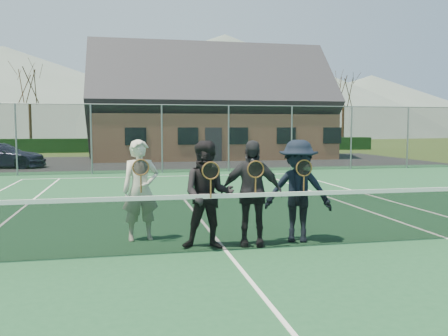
% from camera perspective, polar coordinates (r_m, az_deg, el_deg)
% --- Properties ---
extents(ground, '(220.00, 220.00, 0.00)m').
position_cam_1_polar(ground, '(27.56, -8.46, 0.68)').
color(ground, '#314619').
rests_on(ground, ground).
extents(court_surface, '(30.00, 30.00, 0.02)m').
position_cam_1_polar(court_surface, '(7.87, 0.21, -10.01)').
color(court_surface, '#1C4C2B').
rests_on(court_surface, ground).
extents(tarmac_carpark, '(40.00, 12.00, 0.01)m').
position_cam_1_polar(tarmac_carpark, '(27.62, -16.77, 0.54)').
color(tarmac_carpark, black).
rests_on(tarmac_carpark, ground).
extents(hedge_row, '(40.00, 1.20, 1.10)m').
position_cam_1_polar(hedge_row, '(39.50, -9.49, 2.76)').
color(hedge_row, black).
rests_on(hedge_row, ground).
extents(hill_west, '(110.00, 110.00, 18.00)m').
position_cam_1_polar(hill_west, '(105.31, -24.88, 8.33)').
color(hill_west, slate).
rests_on(hill_west, ground).
extents(hill_centre, '(120.00, 120.00, 22.00)m').
position_cam_1_polar(hill_centre, '(105.07, 0.12, 9.89)').
color(hill_centre, slate).
rests_on(hill_centre, ground).
extents(hill_east, '(90.00, 90.00, 14.00)m').
position_cam_1_polar(hill_east, '(117.13, 17.26, 7.20)').
color(hill_east, slate).
rests_on(hill_east, ground).
extents(car_c, '(4.56, 2.53, 1.25)m').
position_cam_1_polar(car_c, '(25.98, -25.27, 1.38)').
color(car_c, '#1A1C35').
rests_on(car_c, ground).
extents(court_markings, '(11.03, 23.83, 0.01)m').
position_cam_1_polar(court_markings, '(7.87, 0.21, -9.90)').
color(court_markings, white).
rests_on(court_markings, court_surface).
extents(tennis_net, '(11.68, 0.08, 1.10)m').
position_cam_1_polar(tennis_net, '(7.75, 0.21, -6.23)').
color(tennis_net, slate).
rests_on(tennis_net, ground).
extents(perimeter_fence, '(30.07, 0.07, 3.02)m').
position_cam_1_polar(perimeter_fence, '(21.00, -7.48, 3.53)').
color(perimeter_fence, slate).
rests_on(perimeter_fence, ground).
extents(clubhouse, '(15.60, 8.20, 7.70)m').
position_cam_1_polar(clubhouse, '(31.99, -1.73, 8.48)').
color(clubhouse, '#9E6B4C').
rests_on(clubhouse, ground).
extents(tree_b, '(3.20, 3.20, 7.77)m').
position_cam_1_polar(tree_b, '(41.28, -22.43, 9.83)').
color(tree_b, '#382214').
rests_on(tree_b, ground).
extents(tree_c, '(3.20, 3.20, 7.77)m').
position_cam_1_polar(tree_c, '(40.77, -6.80, 10.23)').
color(tree_c, '#3A2015').
rests_on(tree_c, ground).
extents(tree_d, '(3.20, 3.20, 7.77)m').
position_cam_1_polar(tree_d, '(42.82, 6.86, 9.98)').
color(tree_d, '#331F12').
rests_on(tree_d, ground).
extents(tree_e, '(3.20, 3.20, 7.77)m').
position_cam_1_polar(tree_e, '(45.08, 14.21, 9.61)').
color(tree_e, '#371F14').
rests_on(tree_e, ground).
extents(player_a, '(0.71, 0.54, 1.80)m').
position_cam_1_polar(player_a, '(8.57, -10.00, -2.63)').
color(player_a, beige).
rests_on(player_a, court_surface).
extents(player_b, '(1.00, 0.86, 1.80)m').
position_cam_1_polar(player_b, '(7.86, -1.95, -3.26)').
color(player_b, black).
rests_on(player_b, court_surface).
extents(player_c, '(1.13, 0.69, 1.80)m').
position_cam_1_polar(player_c, '(8.09, 3.30, -3.02)').
color(player_c, '#242529').
rests_on(player_c, court_surface).
extents(player_d, '(1.33, 1.06, 1.80)m').
position_cam_1_polar(player_d, '(8.44, 8.90, -2.74)').
color(player_d, black).
rests_on(player_d, court_surface).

